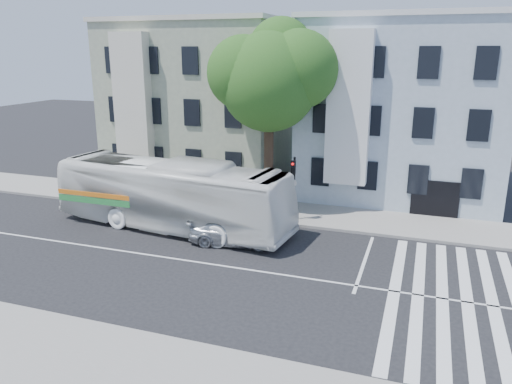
% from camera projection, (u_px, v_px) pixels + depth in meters
% --- Properties ---
extents(ground, '(120.00, 120.00, 0.00)m').
position_uv_depth(ground, '(210.00, 264.00, 22.36)').
color(ground, black).
rests_on(ground, ground).
extents(sidewalk_far, '(80.00, 4.00, 0.15)m').
position_uv_depth(sidewalk_far, '(266.00, 210.00, 29.60)').
color(sidewalk_far, gray).
rests_on(sidewalk_far, ground).
extents(sidewalk_near, '(80.00, 4.00, 0.15)m').
position_uv_depth(sidewalk_near, '(102.00, 365.00, 15.07)').
color(sidewalk_near, gray).
rests_on(sidewalk_near, ground).
extents(building_left, '(12.00, 10.00, 11.00)m').
position_uv_depth(building_left, '(205.00, 103.00, 36.67)').
color(building_left, gray).
rests_on(building_left, ground).
extents(building_right, '(12.00, 10.00, 11.00)m').
position_uv_depth(building_right, '(402.00, 110.00, 32.25)').
color(building_right, '#9EB0BD').
rests_on(building_right, ground).
extents(street_tree, '(7.30, 5.90, 11.10)m').
position_uv_depth(street_tree, '(271.00, 76.00, 28.11)').
color(street_tree, '#2D2116').
rests_on(street_tree, ground).
extents(bus, '(4.60, 13.60, 3.71)m').
position_uv_depth(bus, '(172.00, 195.00, 26.42)').
color(bus, white).
rests_on(bus, ground).
extents(sedan, '(2.44, 4.64, 1.28)m').
position_uv_depth(sedan, '(234.00, 232.00, 24.51)').
color(sedan, silver).
rests_on(sedan, ground).
extents(hedge, '(8.51, 0.89, 0.70)m').
position_uv_depth(hedge, '(146.00, 200.00, 30.20)').
color(hedge, '#2E551B').
rests_on(hedge, sidewalk_far).
extents(traffic_signal, '(0.39, 0.51, 3.70)m').
position_uv_depth(traffic_signal, '(294.00, 181.00, 27.06)').
color(traffic_signal, black).
rests_on(traffic_signal, ground).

